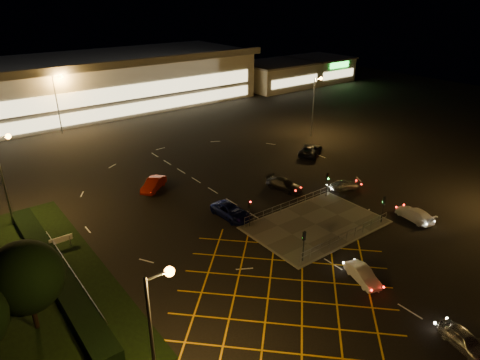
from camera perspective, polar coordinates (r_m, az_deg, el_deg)
ground at (r=47.17m, az=6.61°, el=-5.76°), size 180.00×180.00×0.00m
pedestrian_island at (r=47.22m, az=10.06°, el=-5.88°), size 14.00×9.00×0.12m
hedge at (r=42.26m, az=-23.48°, el=-10.94°), size 2.00×26.00×1.00m
supermarket at (r=97.17m, az=-19.75°, el=12.04°), size 72.00×26.50×10.50m
retail_unit_a at (r=113.61m, az=4.85°, el=13.82°), size 18.80×14.80×6.35m
retail_unit_b at (r=124.73m, az=10.52°, el=14.44°), size 14.80×14.80×6.35m
streetlight_sw at (r=25.04m, az=-10.90°, el=-18.59°), size 1.78×0.56×10.03m
streetlight_nw at (r=50.24m, az=-28.87°, el=1.46°), size 1.78×0.56×10.03m
streetlight_ne at (r=74.38m, az=10.04°, el=10.70°), size 1.78×0.56×10.03m
streetlight_far_left at (r=81.19m, az=-23.05°, el=10.29°), size 1.78×0.56×10.03m
streetlight_far_right at (r=100.25m, az=-0.39°, el=14.47°), size 1.78×0.56×10.03m
signal_sw at (r=39.90m, az=8.51°, el=-7.94°), size 0.28×0.30×3.15m
signal_se at (r=48.31m, az=18.61°, el=-3.02°), size 0.28×0.30×3.15m
signal_nw at (r=44.99m, az=1.29°, el=-3.71°), size 0.28×0.30×3.15m
signal_ne at (r=52.59m, az=11.59°, el=0.06°), size 0.28×0.30×3.15m
tree_e at (r=34.68m, az=-26.73°, el=-11.53°), size 5.40×5.40×7.35m
car_near_silver at (r=36.01m, az=27.75°, el=-18.36°), size 2.45×4.12×1.31m
car_queue_white at (r=39.56m, az=16.05°, el=-12.05°), size 2.46×4.11×1.28m
car_left_blue at (r=47.75m, az=-1.20°, el=-4.20°), size 2.65×5.34×1.45m
car_far_dkgrey at (r=54.45m, az=5.91°, el=-0.61°), size 3.03×5.23×1.42m
car_right_silver at (r=55.86m, az=13.72°, el=-0.62°), size 4.07×2.75×1.29m
car_circ_red at (r=55.23m, az=-11.45°, el=-0.56°), size 4.62×4.07×1.51m
car_east_grey at (r=66.68m, az=9.35°, el=4.00°), size 6.24×5.14×1.58m
car_approach_white at (r=51.09m, az=22.26°, el=-4.22°), size 2.60×4.84×1.33m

